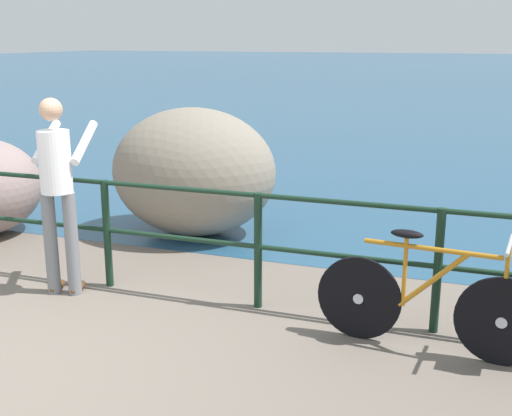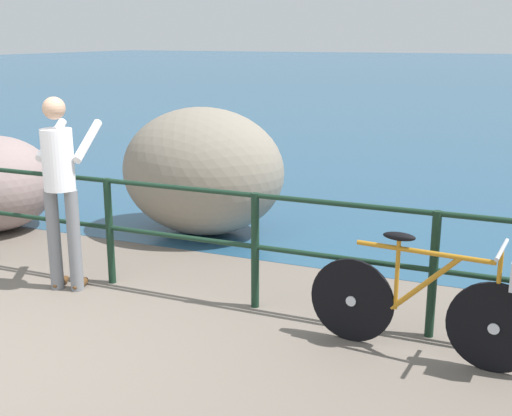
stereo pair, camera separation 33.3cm
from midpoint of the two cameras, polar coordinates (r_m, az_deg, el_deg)
ground_plane at (r=23.55m, az=14.70°, el=8.53°), size 120.00×120.00×0.10m
sea_surface at (r=51.27m, az=19.55°, el=11.32°), size 120.00×90.00×0.01m
promenade_railing at (r=6.24m, az=-11.18°, el=-0.87°), size 8.99×0.07×1.02m
bicycle at (r=4.95m, az=17.69°, el=-7.62°), size 1.70×0.48×0.92m
person_at_railing at (r=6.11m, az=-15.08°, el=1.95°), size 0.53×0.67×1.78m
breakwater_boulder_main at (r=7.74m, az=-3.42°, el=3.21°), size 1.96×1.61×1.50m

